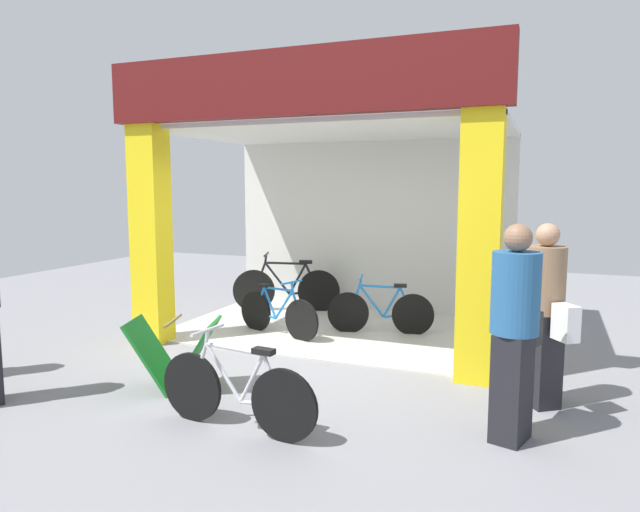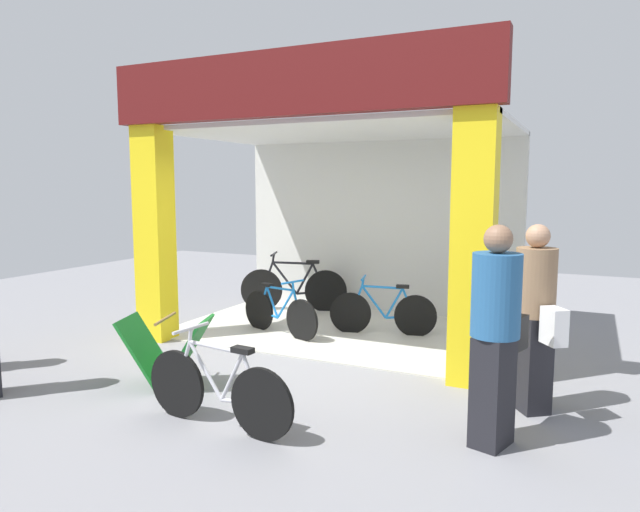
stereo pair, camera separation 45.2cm
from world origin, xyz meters
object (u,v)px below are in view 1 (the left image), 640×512
(bicycle_inside_0, at_px, (381,311))
(bicycle_inside_1, at_px, (287,288))
(sandwich_board_sign, at_px, (174,354))
(pedestrian_1, at_px, (515,329))
(pedestrian_0, at_px, (545,313))
(bicycle_inside_2, at_px, (278,313))
(bicycle_parked_0, at_px, (236,392))

(bicycle_inside_0, height_order, bicycle_inside_1, bicycle_inside_1)
(sandwich_board_sign, relative_size, pedestrian_1, 0.57)
(pedestrian_0, bearing_deg, pedestrian_1, -104.29)
(bicycle_inside_2, bearing_deg, pedestrian_0, -21.55)
(bicycle_inside_0, bearing_deg, pedestrian_0, -42.80)
(bicycle_inside_0, xyz_separation_m, sandwich_board_sign, (-1.35, -2.86, 0.04))
(bicycle_inside_0, height_order, sandwich_board_sign, bicycle_inside_0)
(bicycle_inside_2, xyz_separation_m, bicycle_parked_0, (1.02, -2.88, 0.02))
(bicycle_inside_0, bearing_deg, bicycle_parked_0, -94.22)
(bicycle_inside_0, xyz_separation_m, pedestrian_0, (2.11, -1.96, 0.57))
(bicycle_parked_0, bearing_deg, bicycle_inside_1, 109.88)
(sandwich_board_sign, height_order, pedestrian_0, pedestrian_0)
(bicycle_inside_1, relative_size, pedestrian_0, 0.97)
(bicycle_inside_0, distance_m, pedestrian_1, 3.44)
(bicycle_inside_2, relative_size, sandwich_board_sign, 1.37)
(bicycle_inside_1, bearing_deg, bicycle_parked_0, -70.12)
(bicycle_inside_1, relative_size, bicycle_inside_2, 1.21)
(bicycle_inside_2, xyz_separation_m, pedestrian_1, (3.18, -2.20, 0.60))
(bicycle_parked_0, distance_m, sandwich_board_sign, 1.26)
(bicycle_inside_2, relative_size, pedestrian_1, 0.78)
(bicycle_inside_2, relative_size, pedestrian_0, 0.80)
(pedestrian_1, bearing_deg, bicycle_parked_0, -162.37)
(bicycle_inside_0, xyz_separation_m, bicycle_parked_0, (-0.26, -3.50, 0.02))
(bicycle_inside_0, bearing_deg, bicycle_inside_2, -154.38)
(bicycle_inside_0, distance_m, sandwich_board_sign, 3.16)
(sandwich_board_sign, bearing_deg, bicycle_parked_0, -30.37)
(bicycle_parked_0, bearing_deg, pedestrian_1, 17.63)
(bicycle_parked_0, distance_m, pedestrian_1, 2.33)
(bicycle_inside_2, distance_m, bicycle_parked_0, 3.06)
(bicycle_inside_0, relative_size, pedestrian_0, 0.84)
(bicycle_inside_0, height_order, bicycle_parked_0, bicycle_parked_0)
(bicycle_inside_2, bearing_deg, sandwich_board_sign, -91.62)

